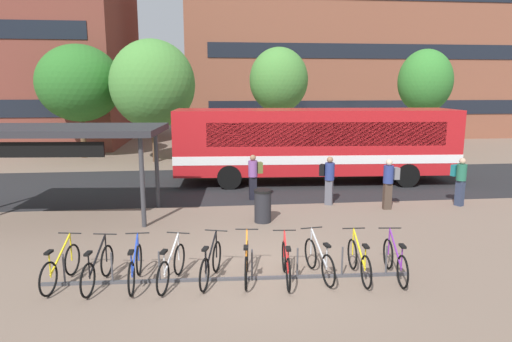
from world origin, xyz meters
name	(u,v)px	position (x,y,z in m)	size (l,w,h in m)	color
ground	(263,271)	(0.00, 0.00, 0.00)	(200.00, 200.00, 0.00)	#7A6656
bus_lane_asphalt	(237,184)	(0.00, 9.34, 0.00)	(80.00, 7.20, 0.01)	#232326
city_bus	(313,142)	(3.36, 9.34, 1.78)	(12.14, 3.22, 3.20)	red
bike_rack	(229,276)	(-0.79, -0.43, 0.09)	(7.98, 0.38, 0.70)	#47474C
parked_bicycle_yellow_0	(61,267)	(-4.35, -0.26, 0.38)	(0.52, 1.71, 0.99)	black
parked_bicycle_black_1	(98,269)	(-3.55, -0.41, 0.38)	(0.52, 1.71, 0.99)	black
parked_bicycle_blue_2	(135,267)	(-2.77, -0.43, 0.38)	(0.52, 1.72, 0.99)	black
parked_bicycle_white_3	(171,267)	(-2.01, -0.49, 0.38)	(0.63, 1.68, 0.99)	black
parked_bicycle_black_4	(211,264)	(-1.18, -0.41, 0.38)	(0.64, 1.67, 0.99)	black
parked_bicycle_orange_5	(246,262)	(-0.40, -0.41, 0.38)	(0.52, 1.72, 0.99)	black
parked_bicycle_red_6	(286,264)	(0.44, -0.58, 0.38)	(0.52, 1.72, 0.99)	black
parked_bicycle_silver_7	(319,260)	(1.20, -0.46, 0.38)	(0.52, 1.71, 0.99)	black
parked_bicycle_yellow_8	(359,261)	(2.06, -0.60, 0.38)	(0.52, 1.72, 0.99)	black
parked_bicycle_purple_9	(395,261)	(2.86, -0.67, 0.38)	(0.52, 1.72, 0.99)	black
transit_shelter	(58,133)	(-5.87, 4.93, 2.74)	(6.64, 3.55, 2.93)	#38383D
commuter_grey_pack_0	(389,180)	(4.93, 4.75, 1.01)	(0.52, 0.35, 1.74)	#47382D
commuter_olive_pack_1	(254,174)	(0.47, 6.55, 0.98)	(0.55, 0.38, 1.69)	black
commuter_teal_pack_2	(460,178)	(7.61, 4.94, 0.99)	(0.50, 0.60, 1.72)	#2D3851
commuter_black_pack_3	(329,177)	(3.03, 5.56, 1.01)	(0.60, 0.52, 1.74)	#565660
trash_bin	(263,206)	(0.46, 3.73, 0.52)	(0.55, 0.55, 1.03)	#232328
street_tree_0	(425,82)	(12.01, 16.83, 4.46)	(3.24, 3.24, 6.40)	brown
street_tree_1	(79,83)	(-8.55, 17.64, 4.35)	(4.79, 4.79, 6.56)	brown
street_tree_2	(279,80)	(3.13, 17.74, 4.53)	(3.55, 3.55, 6.51)	brown
street_tree_3	(153,84)	(-4.16, 15.74, 4.28)	(4.62, 4.62, 6.70)	brown
building_left_wing	(1,47)	(-16.36, 26.45, 7.06)	(18.10, 13.88, 14.12)	brown
building_right_wing	(345,37)	(11.13, 30.57, 8.52)	(27.87, 12.55, 17.03)	brown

